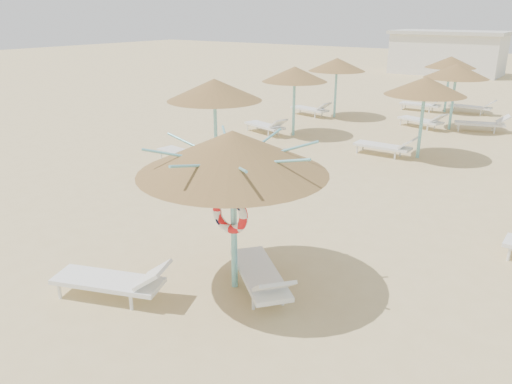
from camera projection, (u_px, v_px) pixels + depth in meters
The scene contains 6 objects.
ground at pixel (236, 284), 8.97m from camera, with size 120.00×120.00×0.00m, color #CFB67E.
main_palapa at pixel (233, 153), 8.09m from camera, with size 3.16×3.16×2.84m.
lounger_main_a at pixel (115, 280), 8.42m from camera, with size 2.12×1.28×0.74m.
lounger_main_b at pixel (262, 276), 8.55m from camera, with size 1.98×1.80×0.75m.
palapa_field at pixel (474, 90), 15.65m from camera, with size 20.18×16.98×2.73m.
service_hut at pixel (447, 52), 38.59m from camera, with size 8.40×4.40×3.25m.
Camera 1 is at (4.82, -6.23, 4.62)m, focal length 35.00 mm.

